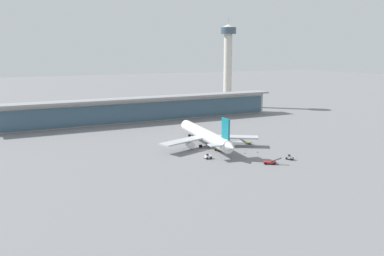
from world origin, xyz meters
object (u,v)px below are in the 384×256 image
at_px(airliner_on_stand, 206,135).
at_px(service_truck_mid_apron_olive, 219,149).
at_px(control_tower, 228,59).
at_px(service_truck_by_tail_red, 270,162).
at_px(service_truck_near_nose_olive, 246,142).
at_px(service_truck_under_wing_white, 208,157).
at_px(safety_cone_alpha, 258,152).
at_px(safety_cone_bravo, 245,153).
at_px(service_truck_on_taxiway_grey, 290,158).

xyz_separation_m(airliner_on_stand, service_truck_mid_apron_olive, (1.23, -10.44, -4.37)).
bearing_deg(control_tower, service_truck_by_tail_red, -116.03).
xyz_separation_m(service_truck_near_nose_olive, service_truck_under_wing_white, (-28.77, -14.90, 0.07)).
bearing_deg(safety_cone_alpha, safety_cone_bravo, 170.73).
bearing_deg(safety_cone_bravo, service_truck_under_wing_white, -179.77).
xyz_separation_m(airliner_on_stand, service_truck_by_tail_red, (7.94, -37.75, -4.37)).
distance_m(service_truck_mid_apron_olive, service_truck_on_taxiway_grey, 31.06).
xyz_separation_m(service_truck_under_wing_white, service_truck_on_taxiway_grey, (28.78, -16.03, 0.00)).
height_order(service_truck_mid_apron_olive, service_truck_on_taxiway_grey, service_truck_mid_apron_olive).
relative_size(airliner_on_stand, service_truck_on_taxiway_grey, 19.00).
height_order(service_truck_on_taxiway_grey, safety_cone_alpha, service_truck_on_taxiway_grey).
distance_m(airliner_on_stand, control_tower, 142.90).
xyz_separation_m(service_truck_mid_apron_olive, control_tower, (80.27, 123.28, 36.69)).
distance_m(service_truck_mid_apron_olive, control_tower, 151.62).
bearing_deg(service_truck_near_nose_olive, service_truck_on_taxiway_grey, -89.98).
relative_size(service_truck_near_nose_olive, service_truck_by_tail_red, 0.97).
distance_m(airliner_on_stand, safety_cone_bravo, 21.96).
bearing_deg(service_truck_under_wing_white, safety_cone_bravo, 0.23).
relative_size(service_truck_near_nose_olive, control_tower, 0.09).
relative_size(service_truck_mid_apron_olive, service_truck_by_tail_red, 1.01).
xyz_separation_m(service_truck_near_nose_olive, control_tower, (62.36, 117.72, 36.69)).
relative_size(airliner_on_stand, service_truck_near_nose_olive, 9.88).
relative_size(service_truck_by_tail_red, service_truck_on_taxiway_grey, 1.99).
height_order(service_truck_on_taxiway_grey, safety_cone_bravo, service_truck_on_taxiway_grey).
relative_size(service_truck_under_wing_white, safety_cone_alpha, 4.28).
bearing_deg(service_truck_on_taxiway_grey, service_truck_mid_apron_olive, 125.24).
relative_size(service_truck_by_tail_red, safety_cone_bravo, 9.23).
xyz_separation_m(service_truck_near_nose_olive, service_truck_by_tail_red, (-11.20, -32.88, 0.00)).
bearing_deg(service_truck_by_tail_red, service_truck_mid_apron_olive, 103.80).
relative_size(service_truck_mid_apron_olive, control_tower, 0.09).
bearing_deg(control_tower, service_truck_near_nose_olive, -117.91).
xyz_separation_m(airliner_on_stand, control_tower, (81.50, 112.84, 32.32)).
bearing_deg(service_truck_by_tail_red, service_truck_under_wing_white, 134.33).
distance_m(service_truck_on_taxiway_grey, safety_cone_alpha, 15.91).
height_order(service_truck_by_tail_red, safety_cone_alpha, service_truck_by_tail_red).
height_order(service_truck_mid_apron_olive, service_truck_by_tail_red, same).
height_order(service_truck_near_nose_olive, safety_cone_bravo, service_truck_near_nose_olive).
xyz_separation_m(service_truck_under_wing_white, safety_cone_bravo, (18.04, 0.07, -0.56)).
height_order(airliner_on_stand, safety_cone_bravo, airliner_on_stand).
bearing_deg(airliner_on_stand, safety_cone_bravo, -66.88).
bearing_deg(service_truck_near_nose_olive, service_truck_by_tail_red, -108.81).
bearing_deg(service_truck_near_nose_olive, control_tower, 62.09).
bearing_deg(safety_cone_alpha, service_truck_mid_apron_olive, 142.00).
bearing_deg(service_truck_on_taxiway_grey, airliner_on_stand, 118.14).
bearing_deg(service_truck_under_wing_white, safety_cone_alpha, -2.13).
height_order(service_truck_under_wing_white, control_tower, control_tower).
xyz_separation_m(airliner_on_stand, service_truck_under_wing_white, (-9.63, -19.77, -4.31)).
distance_m(service_truck_under_wing_white, service_truck_mid_apron_olive, 14.32).
bearing_deg(service_truck_under_wing_white, control_tower, 55.51).
xyz_separation_m(service_truck_mid_apron_olive, service_truck_on_taxiway_grey, (17.92, -25.37, 0.07)).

